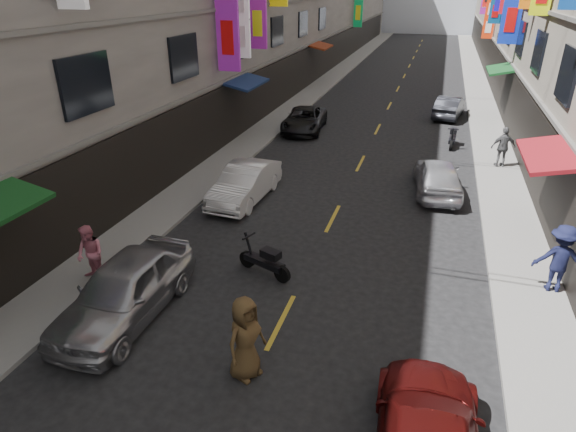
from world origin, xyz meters
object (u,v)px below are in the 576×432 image
Objects in this scene: car_left_near at (125,290)px; scooter_far_right at (452,138)px; pedestrian_crossing at (245,338)px; car_left_mid at (245,183)px; pedestrian_lfar at (90,254)px; pedestrian_rfar at (503,147)px; car_left_far at (304,120)px; car_right_far at (449,107)px; scooter_crossing at (265,261)px; pedestrian_rnear at (560,259)px; car_right_mid at (438,176)px.

scooter_far_right is at bearing 65.87° from car_left_near.
pedestrian_crossing is at bearing -15.25° from car_left_near.
pedestrian_lfar is at bearing -102.90° from car_left_mid.
car_left_near is at bearing 40.36° from pedestrian_rfar.
scooter_far_right is 0.40× the size of car_left_far.
scooter_crossing is at bearing 85.73° from car_right_far.
pedestrian_lfar reaches higher than car_right_far.
pedestrian_crossing is (3.75, -18.36, 0.34)m from car_left_far.
scooter_far_right is at bearing -68.17° from pedestrian_rfar.
car_left_far is at bearing -33.40° from pedestrian_rfar.
car_left_mid is 6.79m from pedestrian_lfar.
pedestrian_rfar reaches higher than car_left_near.
car_right_far is 2.41× the size of pedestrian_lfar.
pedestrian_rnear is at bearing 78.12° from pedestrian_rfar.
car_left_near is (-2.63, -2.76, 0.32)m from scooter_crossing.
car_left_far is 10.14m from car_right_mid.
car_left_mid is 17.00m from car_right_far.
car_left_near is at bearing 157.14° from scooter_crossing.
car_left_near reaches higher than car_left_mid.
pedestrian_rnear is (11.94, 3.19, 0.12)m from pedestrian_lfar.
car_left_far is 2.52× the size of pedestrian_rfar.
car_right_far reaches higher than car_left_far.
pedestrian_lfar is 17.35m from pedestrian_rfar.
car_left_near is 17.06m from pedestrian_rfar.
car_left_mid reaches higher than scooter_far_right.
pedestrian_crossing is at bearing 89.98° from car_right_far.
car_right_far is (7.35, 15.33, -0.03)m from car_left_mid.
car_left_far is 9.45m from car_right_far.
car_left_far is at bearing 44.71° from car_right_far.
pedestrian_rfar is (-0.50, 9.85, -0.06)m from pedestrian_rnear.
pedestrian_rnear reaches higher than scooter_far_right.
scooter_crossing is at bearing -84.08° from car_left_far.
car_left_near is 1.10× the size of car_right_mid.
pedestrian_lfar is (-9.20, -21.86, 0.29)m from car_right_far.
car_left_near is 2.34× the size of pedestrian_crossing.
car_left_mid is 7.50m from car_right_mid.
pedestrian_crossing reaches higher than car_left_near.
pedestrian_rnear is at bearing -15.35° from car_left_mid.
pedestrian_crossing is at bearing -83.50° from car_left_far.
car_left_near is at bearing 48.68° from car_right_mid.
pedestrian_crossing is at bearing 52.78° from pedestrian_rfar.
pedestrian_lfar is (-9.40, -15.79, 0.50)m from scooter_far_right.
car_right_far is at bearing -84.11° from scooter_far_right.
car_left_near is 1.95m from pedestrian_lfar.
car_left_mid is at bearing -92.94° from car_left_far.
car_right_far is at bearing 30.23° from car_left_far.
pedestrian_crossing is (0.92, -3.77, 0.52)m from scooter_crossing.
pedestrian_crossing is (-6.20, -15.01, -0.05)m from pedestrian_rfar.
car_left_near reaches higher than scooter_crossing.
pedestrian_rnear is 1.06× the size of pedestrian_rfar.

